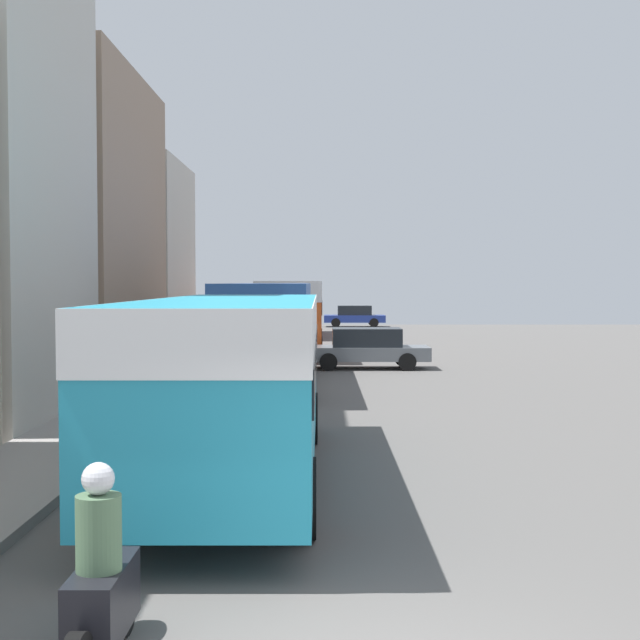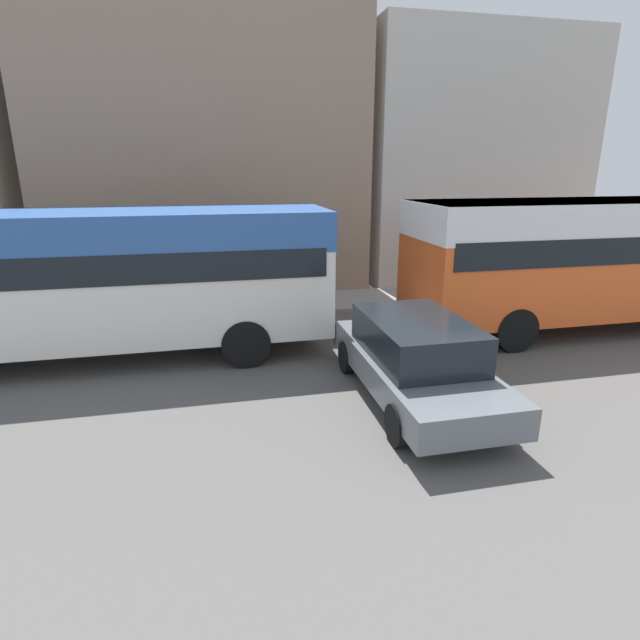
% 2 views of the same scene
% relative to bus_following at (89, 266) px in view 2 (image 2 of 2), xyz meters
% --- Properties ---
extents(building_far_terrace, '(6.07, 9.81, 9.91)m').
position_rel_bus_following_xyz_m(building_far_terrace, '(-7.34, 2.52, 2.94)').
color(building_far_terrace, gray).
rests_on(building_far_terrace, ground_plane).
extents(building_end_row, '(6.41, 7.69, 8.25)m').
position_rel_bus_following_xyz_m(building_end_row, '(-7.51, 11.61, 2.11)').
color(building_end_row, beige).
rests_on(building_end_row, ground_plane).
extents(bus_following, '(2.53, 9.83, 3.11)m').
position_rel_bus_following_xyz_m(bus_following, '(0.00, 0.00, 0.00)').
color(bus_following, silver).
rests_on(bus_following, ground_plane).
extents(bus_third_in_line, '(2.65, 9.88, 3.20)m').
position_rel_bus_following_xyz_m(bus_third_in_line, '(0.34, 11.99, 0.05)').
color(bus_third_in_line, '#EA5B23').
rests_on(bus_third_in_line, ground_plane).
extents(car_far_curb, '(4.53, 1.87, 1.48)m').
position_rel_bus_following_xyz_m(car_far_curb, '(3.27, 5.81, -1.25)').
color(car_far_curb, slate).
rests_on(car_far_curb, ground_plane).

